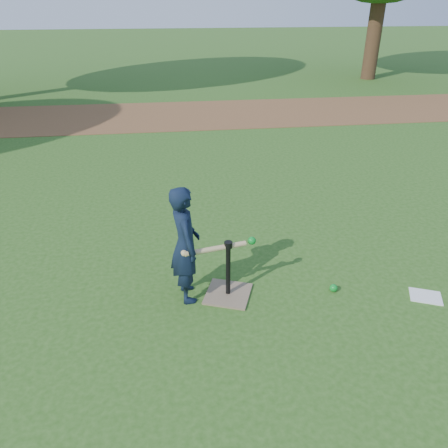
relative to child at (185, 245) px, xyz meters
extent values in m
plane|color=#285116|center=(0.72, -0.04, -0.59)|extent=(80.00, 80.00, 0.00)
cube|color=brown|center=(0.72, 7.46, -0.58)|extent=(24.00, 3.00, 0.01)
imported|color=black|center=(0.00, 0.00, 0.00)|extent=(0.34, 0.47, 1.18)
sphere|color=#0C8A25|center=(1.48, -0.13, -0.55)|extent=(0.08, 0.08, 0.08)
cube|color=white|center=(2.36, -0.35, -0.58)|extent=(0.37, 0.33, 0.01)
cube|color=#7F6951|center=(0.41, -0.05, -0.58)|extent=(0.55, 0.55, 0.02)
cylinder|color=black|center=(0.41, -0.05, -0.29)|extent=(0.05, 0.05, 0.55)
cylinder|color=black|center=(0.41, -0.05, -0.01)|extent=(0.08, 0.08, 0.06)
cylinder|color=tan|center=(0.29, -0.07, -0.03)|extent=(0.60, 0.17, 0.05)
sphere|color=tan|center=(-0.01, -0.11, -0.03)|extent=(0.06, 0.06, 0.06)
sphere|color=#0C8A25|center=(0.65, 0.04, -0.03)|extent=(0.08, 0.08, 0.08)
cylinder|color=#382316|center=(7.22, 11.96, 1.12)|extent=(0.50, 0.50, 3.42)
camera|label=1|loc=(-0.11, -3.57, 2.09)|focal=35.00mm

